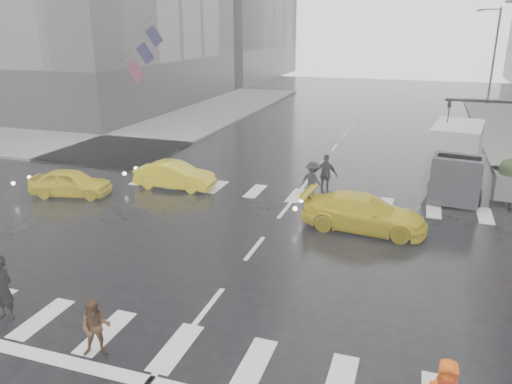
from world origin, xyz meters
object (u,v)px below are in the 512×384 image
(pedestrian_brown, at_px, (96,327))
(box_truck, at_px, (456,157))
(taxi_mid, at_px, (175,175))
(taxi_front, at_px, (71,183))

(pedestrian_brown, bearing_deg, box_truck, 34.92)
(pedestrian_brown, xyz_separation_m, taxi_mid, (-4.16, 12.07, -0.10))
(taxi_front, xyz_separation_m, box_truck, (16.62, 6.46, 0.98))
(taxi_front, xyz_separation_m, taxi_mid, (4.00, 2.52, 0.01))
(taxi_mid, height_order, box_truck, box_truck)
(taxi_front, height_order, taxi_mid, taxi_mid)
(taxi_front, distance_m, box_truck, 17.86)
(taxi_front, relative_size, box_truck, 0.65)
(taxi_front, distance_m, taxi_mid, 4.72)
(pedestrian_brown, bearing_deg, taxi_front, 103.29)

